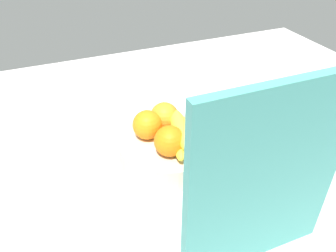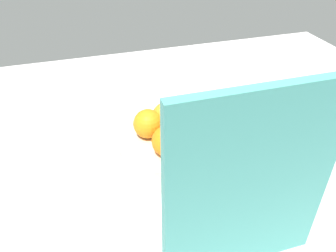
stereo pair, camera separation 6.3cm
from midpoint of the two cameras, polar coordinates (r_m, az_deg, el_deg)
ground_plane at (r=88.45cm, az=2.88°, el=-5.75°), size 180.00×140.00×3.00cm
fruit_bowl at (r=84.49cm, az=2.14°, el=-3.99°), size 24.20×24.20×6.07cm
orange_front_left at (r=81.81cm, az=-1.19°, el=0.33°), size 7.14×7.14×7.14cm
orange_front_right at (r=76.24cm, az=2.26°, el=-2.60°), size 7.14×7.14×7.14cm
orange_center at (r=80.18cm, az=7.11°, el=-0.77°), size 7.14×7.14×7.14cm
orange_back_left at (r=84.57cm, az=1.85°, el=1.58°), size 7.14×7.14×7.14cm
banana_bunch at (r=79.43cm, az=4.42°, el=-1.38°), size 10.97×17.46×6.20cm
cutting_board at (r=55.44cm, az=16.88°, el=-10.19°), size 28.01×1.89×36.00cm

